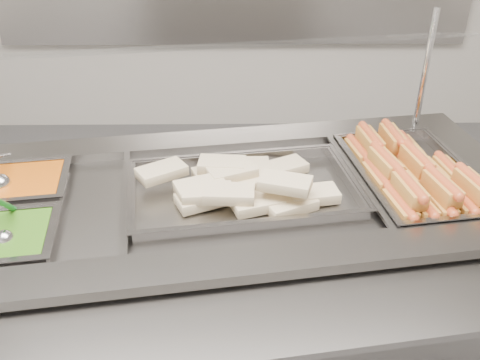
{
  "coord_description": "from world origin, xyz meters",
  "views": [
    {
      "loc": [
        -0.0,
        -1.0,
        1.63
      ],
      "look_at": [
        0.02,
        0.3,
        0.85
      ],
      "focal_mm": 40.0,
      "sensor_mm": 36.0,
      "label": 1
    }
  ],
  "objects_px": {
    "steam_counter": "(226,296)",
    "pan_hotdogs": "(412,182)",
    "sneeze_guard": "(213,51)",
    "ladle": "(0,183)",
    "pan_wraps": "(243,193)",
    "serving_spoon": "(5,233)"
  },
  "relations": [
    {
      "from": "steam_counter",
      "to": "pan_hotdogs",
      "type": "relative_size",
      "value": 3.33
    },
    {
      "from": "sneeze_guard",
      "to": "ladle",
      "type": "bearing_deg",
      "value": -164.03
    },
    {
      "from": "sneeze_guard",
      "to": "ladle",
      "type": "relative_size",
      "value": 8.46
    },
    {
      "from": "pan_hotdogs",
      "to": "ladle",
      "type": "xyz_separation_m",
      "value": [
        -1.21,
        -0.06,
        0.05
      ]
    },
    {
      "from": "steam_counter",
      "to": "pan_hotdogs",
      "type": "bearing_deg",
      "value": 8.65
    },
    {
      "from": "sneeze_guard",
      "to": "pan_wraps",
      "type": "xyz_separation_m",
      "value": [
        0.09,
        -0.19,
        -0.36
      ]
    },
    {
      "from": "pan_wraps",
      "to": "ladle",
      "type": "relative_size",
      "value": 3.7
    },
    {
      "from": "ladle",
      "to": "serving_spoon",
      "type": "bearing_deg",
      "value": -67.34
    },
    {
      "from": "sneeze_guard",
      "to": "pan_wraps",
      "type": "distance_m",
      "value": 0.42
    },
    {
      "from": "serving_spoon",
      "to": "steam_counter",
      "type": "bearing_deg",
      "value": 22.35
    },
    {
      "from": "steam_counter",
      "to": "pan_hotdogs",
      "type": "xyz_separation_m",
      "value": [
        0.57,
        0.09,
        0.38
      ]
    },
    {
      "from": "sneeze_guard",
      "to": "ladle",
      "type": "height_order",
      "value": "sneeze_guard"
    },
    {
      "from": "serving_spoon",
      "to": "pan_hotdogs",
      "type": "bearing_deg",
      "value": 15.54
    },
    {
      "from": "pan_wraps",
      "to": "serving_spoon",
      "type": "xyz_separation_m",
      "value": [
        -0.6,
        -0.23,
        0.03
      ]
    },
    {
      "from": "pan_hotdogs",
      "to": "sneeze_guard",
      "type": "bearing_deg",
      "value": 169.37
    },
    {
      "from": "serving_spoon",
      "to": "ladle",
      "type": "bearing_deg",
      "value": 112.66
    },
    {
      "from": "steam_counter",
      "to": "sneeze_guard",
      "type": "height_order",
      "value": "sneeze_guard"
    },
    {
      "from": "steam_counter",
      "to": "serving_spoon",
      "type": "relative_size",
      "value": 11.52
    },
    {
      "from": "steam_counter",
      "to": "serving_spoon",
      "type": "xyz_separation_m",
      "value": [
        -0.54,
        -0.22,
        0.43
      ]
    },
    {
      "from": "ladle",
      "to": "serving_spoon",
      "type": "relative_size",
      "value": 1.15
    },
    {
      "from": "pan_hotdogs",
      "to": "serving_spoon",
      "type": "height_order",
      "value": "serving_spoon"
    },
    {
      "from": "steam_counter",
      "to": "ladle",
      "type": "bearing_deg",
      "value": 177.85
    }
  ]
}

